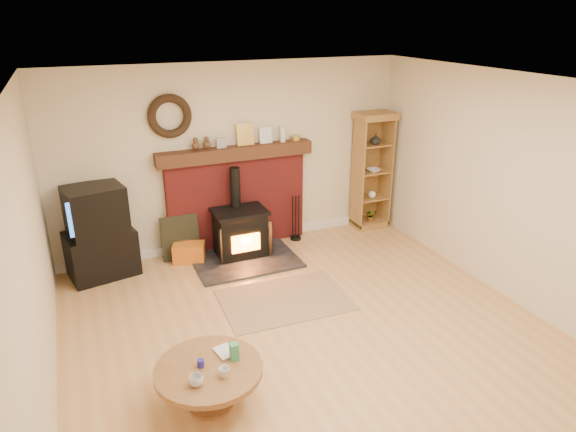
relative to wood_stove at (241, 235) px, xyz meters
name	(u,v)px	position (x,y,z in m)	size (l,w,h in m)	color
ground	(319,344)	(0.09, -2.27, -0.33)	(5.50, 5.50, 0.00)	tan
room_shell	(317,183)	(0.07, -2.17, 1.39)	(5.02, 5.52, 2.61)	beige
chimney_breast	(237,193)	(0.09, 0.40, 0.47)	(2.20, 0.22, 1.78)	maroon
wood_stove	(241,235)	(0.00, 0.00, 0.00)	(1.40, 1.00, 1.24)	black
area_rug	(285,300)	(0.10, -1.33, -0.32)	(1.49, 1.03, 0.01)	brown
tv_unit	(99,234)	(-1.82, 0.20, 0.25)	(0.92, 0.72, 1.20)	black
curio_cabinet	(371,171)	(2.23, 0.28, 0.58)	(0.58, 0.42, 1.81)	olive
firelog_box	(189,253)	(-0.71, 0.13, -0.20)	(0.42, 0.26, 0.26)	yellow
leaning_painting	(180,237)	(-0.78, 0.28, -0.02)	(0.51, 0.03, 0.62)	black
fire_tools	(296,231)	(0.93, 0.23, -0.20)	(0.16, 0.16, 0.70)	black
coffee_table	(209,375)	(-1.17, -2.69, -0.01)	(0.93, 0.93, 0.56)	brown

